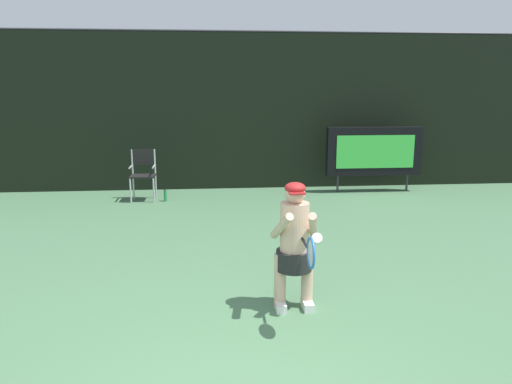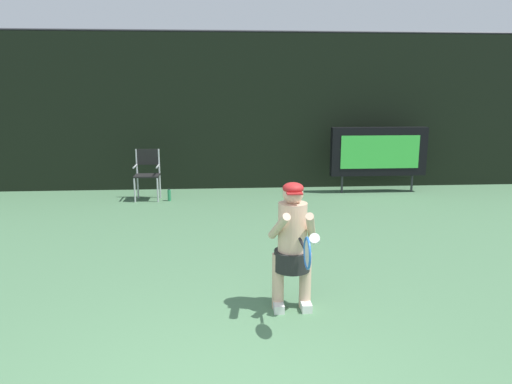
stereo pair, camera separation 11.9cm
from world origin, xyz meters
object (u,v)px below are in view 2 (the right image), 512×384
object	(u,v)px
tennis_player	(292,243)
umpire_chair	(147,171)
water_bottle	(169,195)
tennis_racket	(307,252)
scoreboard	(379,152)

from	to	relation	value
tennis_player	umpire_chair	bearing A→B (deg)	112.98
water_bottle	tennis_racket	distance (m)	6.27
tennis_racket	tennis_player	bearing A→B (deg)	84.42
water_bottle	tennis_player	size ratio (longest dim) A/B	0.19
scoreboard	tennis_player	xyz separation A→B (m)	(-2.84, -5.86, -0.20)
tennis_racket	water_bottle	bearing A→B (deg)	97.91
scoreboard	tennis_player	bearing A→B (deg)	-115.85
water_bottle	tennis_player	bearing A→B (deg)	-70.66
water_bottle	tennis_racket	xyz separation A→B (m)	(1.91, -5.93, 0.73)
umpire_chair	tennis_player	size ratio (longest dim) A/B	0.77
tennis_racket	scoreboard	bearing A→B (deg)	56.66
scoreboard	umpire_chair	distance (m)	5.20
umpire_chair	tennis_racket	size ratio (longest dim) A/B	1.79
scoreboard	water_bottle	distance (m)	4.81
scoreboard	umpire_chair	xyz separation A→B (m)	(-5.18, -0.36, -0.33)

